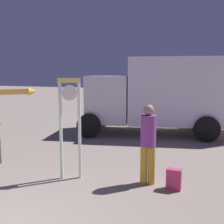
{
  "coord_description": "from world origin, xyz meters",
  "views": [
    {
      "loc": [
        3.08,
        -2.15,
        2.36
      ],
      "look_at": [
        0.0,
        5.45,
        1.2
      ],
      "focal_mm": 43.07,
      "sensor_mm": 36.0,
      "label": 1
    }
  ],
  "objects_px": {
    "arrow_sign": "(11,107)",
    "person_near_clock": "(148,140)",
    "box_truck_near": "(167,93)",
    "standing_clock": "(70,119)",
    "backpack": "(174,179)"
  },
  "relations": [
    {
      "from": "person_near_clock",
      "to": "box_truck_near",
      "type": "distance_m",
      "value": 5.26
    },
    {
      "from": "standing_clock",
      "to": "person_near_clock",
      "type": "height_order",
      "value": "standing_clock"
    },
    {
      "from": "standing_clock",
      "to": "box_truck_near",
      "type": "xyz_separation_m",
      "value": [
        1.11,
        5.54,
        0.24
      ]
    },
    {
      "from": "box_truck_near",
      "to": "arrow_sign",
      "type": "bearing_deg",
      "value": -121.69
    },
    {
      "from": "person_near_clock",
      "to": "backpack",
      "type": "distance_m",
      "value": 0.95
    },
    {
      "from": "standing_clock",
      "to": "backpack",
      "type": "relative_size",
      "value": 5.21
    },
    {
      "from": "arrow_sign",
      "to": "box_truck_near",
      "type": "height_order",
      "value": "box_truck_near"
    },
    {
      "from": "person_near_clock",
      "to": "box_truck_near",
      "type": "bearing_deg",
      "value": 96.43
    },
    {
      "from": "person_near_clock",
      "to": "box_truck_near",
      "type": "xyz_separation_m",
      "value": [
        -0.59,
        5.19,
        0.64
      ]
    },
    {
      "from": "standing_clock",
      "to": "person_near_clock",
      "type": "bearing_deg",
      "value": 11.6
    },
    {
      "from": "standing_clock",
      "to": "backpack",
      "type": "bearing_deg",
      "value": 6.54
    },
    {
      "from": "arrow_sign",
      "to": "person_near_clock",
      "type": "height_order",
      "value": "arrow_sign"
    },
    {
      "from": "box_truck_near",
      "to": "standing_clock",
      "type": "bearing_deg",
      "value": -101.38
    },
    {
      "from": "arrow_sign",
      "to": "backpack",
      "type": "height_order",
      "value": "arrow_sign"
    },
    {
      "from": "person_near_clock",
      "to": "box_truck_near",
      "type": "relative_size",
      "value": 0.27
    }
  ]
}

